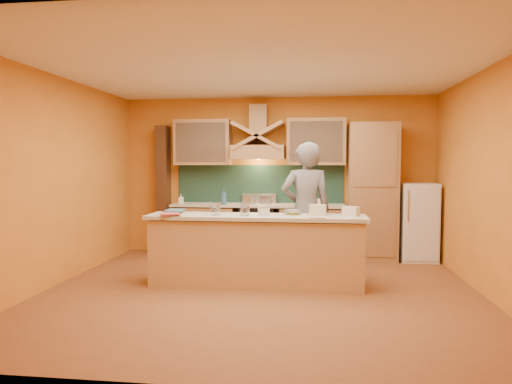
# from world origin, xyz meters

# --- Properties ---
(floor) EXTENTS (5.50, 5.00, 0.01)m
(floor) POSITION_xyz_m (0.00, 0.00, 0.00)
(floor) COLOR brown
(floor) RESTS_ON ground
(ceiling) EXTENTS (5.50, 5.00, 0.01)m
(ceiling) POSITION_xyz_m (0.00, 0.00, 2.80)
(ceiling) COLOR white
(ceiling) RESTS_ON wall_back
(wall_back) EXTENTS (5.50, 0.02, 2.80)m
(wall_back) POSITION_xyz_m (0.00, 2.50, 1.40)
(wall_back) COLOR orange
(wall_back) RESTS_ON floor
(wall_front) EXTENTS (5.50, 0.02, 2.80)m
(wall_front) POSITION_xyz_m (0.00, -2.50, 1.40)
(wall_front) COLOR orange
(wall_front) RESTS_ON floor
(wall_left) EXTENTS (0.02, 5.00, 2.80)m
(wall_left) POSITION_xyz_m (-2.75, 0.00, 1.40)
(wall_left) COLOR orange
(wall_left) RESTS_ON floor
(wall_right) EXTENTS (0.02, 5.00, 2.80)m
(wall_right) POSITION_xyz_m (2.75, 0.00, 1.40)
(wall_right) COLOR orange
(wall_right) RESTS_ON floor
(base_cabinet_left) EXTENTS (1.10, 0.60, 0.86)m
(base_cabinet_left) POSITION_xyz_m (-1.25, 2.20, 0.43)
(base_cabinet_left) COLOR #A7784C
(base_cabinet_left) RESTS_ON floor
(base_cabinet_right) EXTENTS (1.10, 0.60, 0.86)m
(base_cabinet_right) POSITION_xyz_m (0.65, 2.20, 0.43)
(base_cabinet_right) COLOR #A7784C
(base_cabinet_right) RESTS_ON floor
(counter_top) EXTENTS (3.00, 0.62, 0.04)m
(counter_top) POSITION_xyz_m (-0.30, 2.20, 0.90)
(counter_top) COLOR beige
(counter_top) RESTS_ON base_cabinet_left
(stove) EXTENTS (0.60, 0.58, 0.90)m
(stove) POSITION_xyz_m (-0.30, 2.20, 0.45)
(stove) COLOR black
(stove) RESTS_ON floor
(backsplash) EXTENTS (3.00, 0.03, 0.70)m
(backsplash) POSITION_xyz_m (-0.30, 2.48, 1.25)
(backsplash) COLOR #17342B
(backsplash) RESTS_ON wall_back
(range_hood) EXTENTS (0.92, 0.50, 0.24)m
(range_hood) POSITION_xyz_m (-0.30, 2.25, 1.82)
(range_hood) COLOR #A7784C
(range_hood) RESTS_ON wall_back
(hood_chimney) EXTENTS (0.30, 0.30, 0.50)m
(hood_chimney) POSITION_xyz_m (-0.30, 2.35, 2.40)
(hood_chimney) COLOR #A7784C
(hood_chimney) RESTS_ON wall_back
(upper_cabinet_left) EXTENTS (1.00, 0.35, 0.80)m
(upper_cabinet_left) POSITION_xyz_m (-1.30, 2.33, 2.00)
(upper_cabinet_left) COLOR #A7784C
(upper_cabinet_left) RESTS_ON wall_back
(upper_cabinet_right) EXTENTS (1.00, 0.35, 0.80)m
(upper_cabinet_right) POSITION_xyz_m (0.70, 2.33, 2.00)
(upper_cabinet_right) COLOR #A7784C
(upper_cabinet_right) RESTS_ON wall_back
(pantry_column) EXTENTS (0.80, 0.60, 2.30)m
(pantry_column) POSITION_xyz_m (1.65, 2.20, 1.15)
(pantry_column) COLOR #A7784C
(pantry_column) RESTS_ON floor
(fridge) EXTENTS (0.58, 0.60, 1.30)m
(fridge) POSITION_xyz_m (2.40, 2.20, 0.65)
(fridge) COLOR white
(fridge) RESTS_ON floor
(trim_column_left) EXTENTS (0.20, 0.30, 2.30)m
(trim_column_left) POSITION_xyz_m (-2.05, 2.35, 1.15)
(trim_column_left) COLOR #472816
(trim_column_left) RESTS_ON floor
(island_body) EXTENTS (2.80, 0.55, 0.88)m
(island_body) POSITION_xyz_m (-0.10, 0.30, 0.44)
(island_body) COLOR tan
(island_body) RESTS_ON floor
(island_top) EXTENTS (2.90, 0.62, 0.05)m
(island_top) POSITION_xyz_m (-0.10, 0.30, 0.92)
(island_top) COLOR beige
(island_top) RESTS_ON island_body
(person) EXTENTS (0.76, 0.56, 1.93)m
(person) POSITION_xyz_m (0.55, 0.78, 0.96)
(person) COLOR slate
(person) RESTS_ON floor
(pot_large) EXTENTS (0.30, 0.30, 0.17)m
(pot_large) POSITION_xyz_m (-0.46, 2.12, 0.98)
(pot_large) COLOR silver
(pot_large) RESTS_ON stove
(pot_small) EXTENTS (0.23, 0.23, 0.14)m
(pot_small) POSITION_xyz_m (-0.17, 2.26, 0.97)
(pot_small) COLOR #AEAEB5
(pot_small) RESTS_ON stove
(soap_bottle_a) EXTENTS (0.08, 0.08, 0.17)m
(soap_bottle_a) POSITION_xyz_m (-1.66, 2.14, 1.00)
(soap_bottle_a) COLOR white
(soap_bottle_a) RESTS_ON counter_top
(soap_bottle_b) EXTENTS (0.10, 0.10, 0.26)m
(soap_bottle_b) POSITION_xyz_m (-0.87, 2.04, 1.05)
(soap_bottle_b) COLOR #305B85
(soap_bottle_b) RESTS_ON counter_top
(bowl_back) EXTENTS (0.24, 0.24, 0.07)m
(bowl_back) POSITION_xyz_m (0.76, 2.16, 0.95)
(bowl_back) COLOR silver
(bowl_back) RESTS_ON counter_top
(dish_rack) EXTENTS (0.34, 0.29, 0.10)m
(dish_rack) POSITION_xyz_m (0.70, 2.15, 0.97)
(dish_rack) COLOR white
(dish_rack) RESTS_ON counter_top
(book_lower) EXTENTS (0.35, 0.40, 0.03)m
(book_lower) POSITION_xyz_m (-1.34, 0.10, 0.96)
(book_lower) COLOR #B44940
(book_lower) RESTS_ON island_top
(book_upper) EXTENTS (0.26, 0.34, 0.03)m
(book_upper) POSITION_xyz_m (-1.36, 0.38, 0.98)
(book_upper) COLOR #3F698A
(book_upper) RESTS_ON island_top
(jar_large) EXTENTS (0.15, 0.15, 0.17)m
(jar_large) POSITION_xyz_m (-0.63, 0.25, 1.03)
(jar_large) COLOR white
(jar_large) RESTS_ON island_top
(jar_small) EXTENTS (0.14, 0.14, 0.13)m
(jar_small) POSITION_xyz_m (-0.23, 0.22, 1.01)
(jar_small) COLOR silver
(jar_small) RESTS_ON island_top
(kitchen_scale) EXTENTS (0.16, 0.16, 0.10)m
(kitchen_scale) POSITION_xyz_m (0.01, 0.25, 1.00)
(kitchen_scale) COLOR white
(kitchen_scale) RESTS_ON island_top
(mixing_bowl) EXTENTS (0.30, 0.30, 0.06)m
(mixing_bowl) POSITION_xyz_m (0.38, 0.44, 0.98)
(mixing_bowl) COLOR white
(mixing_bowl) RESTS_ON island_top
(cloth) EXTENTS (0.23, 0.17, 0.01)m
(cloth) POSITION_xyz_m (0.70, 0.08, 0.95)
(cloth) COLOR #C7AAA4
(cloth) RESTS_ON island_top
(grocery_bag_a) EXTENTS (0.23, 0.19, 0.14)m
(grocery_bag_a) POSITION_xyz_m (0.72, 0.39, 1.02)
(grocery_bag_a) COLOR beige
(grocery_bag_a) RESTS_ON island_top
(grocery_bag_b) EXTENTS (0.24, 0.22, 0.12)m
(grocery_bag_b) POSITION_xyz_m (1.15, 0.38, 1.00)
(grocery_bag_b) COLOR beige
(grocery_bag_b) RESTS_ON island_top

